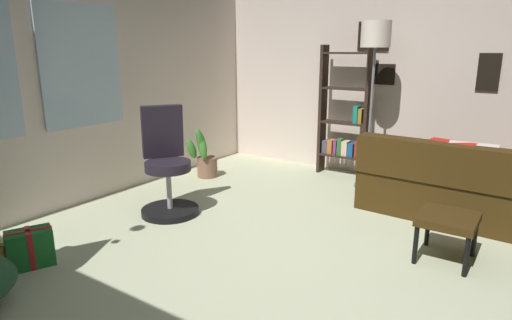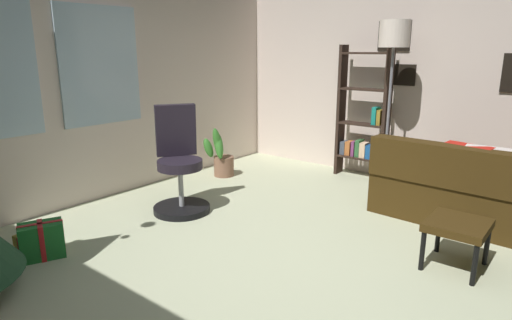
{
  "view_description": "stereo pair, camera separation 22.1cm",
  "coord_description": "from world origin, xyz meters",
  "px_view_note": "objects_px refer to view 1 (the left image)",
  "views": [
    {
      "loc": [
        -2.57,
        -1.4,
        1.58
      ],
      "look_at": [
        -0.28,
        0.14,
        0.87
      ],
      "focal_mm": 30.42,
      "sensor_mm": 36.0,
      "label": 1
    },
    {
      "loc": [
        -2.43,
        -1.57,
        1.58
      ],
      "look_at": [
        -0.28,
        0.14,
        0.87
      ],
      "focal_mm": 30.42,
      "sensor_mm": 36.0,
      "label": 2
    }
  ],
  "objects_px": {
    "bookshelf": "(345,120)",
    "couch": "(477,188)",
    "gift_box_gold": "(22,254)",
    "footstool": "(448,222)",
    "gift_box_green": "(30,248)",
    "floor_lamp": "(375,50)",
    "potted_plant": "(204,159)",
    "office_chair": "(167,172)"
  },
  "relations": [
    {
      "from": "gift_box_green",
      "to": "floor_lamp",
      "type": "height_order",
      "value": "floor_lamp"
    },
    {
      "from": "potted_plant",
      "to": "couch",
      "type": "bearing_deg",
      "value": -80.68
    },
    {
      "from": "gift_box_green",
      "to": "floor_lamp",
      "type": "bearing_deg",
      "value": -23.41
    },
    {
      "from": "bookshelf",
      "to": "floor_lamp",
      "type": "xyz_separation_m",
      "value": [
        -0.33,
        -0.44,
        0.86
      ]
    },
    {
      "from": "footstool",
      "to": "bookshelf",
      "type": "xyz_separation_m",
      "value": [
        1.75,
        1.58,
        0.4
      ]
    },
    {
      "from": "couch",
      "to": "bookshelf",
      "type": "relative_size",
      "value": 1.2
    },
    {
      "from": "gift_box_gold",
      "to": "floor_lamp",
      "type": "distance_m",
      "value": 3.9
    },
    {
      "from": "bookshelf",
      "to": "floor_lamp",
      "type": "relative_size",
      "value": 0.87
    },
    {
      "from": "footstool",
      "to": "office_chair",
      "type": "bearing_deg",
      "value": 100.44
    },
    {
      "from": "gift_box_green",
      "to": "gift_box_gold",
      "type": "xyz_separation_m",
      "value": [
        -0.04,
        0.06,
        -0.05
      ]
    },
    {
      "from": "gift_box_gold",
      "to": "bookshelf",
      "type": "xyz_separation_m",
      "value": [
        3.62,
        -1.03,
        0.62
      ]
    },
    {
      "from": "couch",
      "to": "potted_plant",
      "type": "height_order",
      "value": "couch"
    },
    {
      "from": "couch",
      "to": "gift_box_green",
      "type": "height_order",
      "value": "couch"
    },
    {
      "from": "floor_lamp",
      "to": "gift_box_green",
      "type": "bearing_deg",
      "value": 156.59
    },
    {
      "from": "gift_box_green",
      "to": "floor_lamp",
      "type": "relative_size",
      "value": 0.19
    },
    {
      "from": "gift_box_green",
      "to": "gift_box_gold",
      "type": "bearing_deg",
      "value": 120.73
    },
    {
      "from": "gift_box_gold",
      "to": "office_chair",
      "type": "xyz_separation_m",
      "value": [
        1.41,
        -0.12,
        0.32
      ]
    },
    {
      "from": "footstool",
      "to": "floor_lamp",
      "type": "xyz_separation_m",
      "value": [
        1.42,
        1.14,
        1.26
      ]
    },
    {
      "from": "footstool",
      "to": "floor_lamp",
      "type": "relative_size",
      "value": 0.24
    },
    {
      "from": "gift_box_gold",
      "to": "footstool",
      "type": "bearing_deg",
      "value": -54.47
    },
    {
      "from": "office_chair",
      "to": "potted_plant",
      "type": "relative_size",
      "value": 1.62
    },
    {
      "from": "gift_box_gold",
      "to": "potted_plant",
      "type": "bearing_deg",
      "value": 8.26
    },
    {
      "from": "gift_box_green",
      "to": "office_chair",
      "type": "xyz_separation_m",
      "value": [
        1.37,
        -0.06,
        0.28
      ]
    },
    {
      "from": "footstool",
      "to": "gift_box_gold",
      "type": "xyz_separation_m",
      "value": [
        -1.87,
        2.61,
        -0.22
      ]
    },
    {
      "from": "bookshelf",
      "to": "potted_plant",
      "type": "bearing_deg",
      "value": 127.92
    },
    {
      "from": "office_chair",
      "to": "floor_lamp",
      "type": "bearing_deg",
      "value": -35.59
    },
    {
      "from": "bookshelf",
      "to": "couch",
      "type": "bearing_deg",
      "value": -109.86
    },
    {
      "from": "footstool",
      "to": "bookshelf",
      "type": "bearing_deg",
      "value": 42.1
    },
    {
      "from": "bookshelf",
      "to": "footstool",
      "type": "bearing_deg",
      "value": -137.9
    },
    {
      "from": "gift_box_green",
      "to": "potted_plant",
      "type": "bearing_deg",
      "value": 9.79
    },
    {
      "from": "gift_box_gold",
      "to": "potted_plant",
      "type": "relative_size",
      "value": 0.35
    },
    {
      "from": "gift_box_gold",
      "to": "bookshelf",
      "type": "relative_size",
      "value": 0.14
    },
    {
      "from": "gift_box_green",
      "to": "floor_lamp",
      "type": "distance_m",
      "value": 3.82
    },
    {
      "from": "gift_box_gold",
      "to": "potted_plant",
      "type": "height_order",
      "value": "potted_plant"
    },
    {
      "from": "couch",
      "to": "gift_box_green",
      "type": "xyz_separation_m",
      "value": [
        -2.99,
        2.6,
        -0.13
      ]
    },
    {
      "from": "couch",
      "to": "floor_lamp",
      "type": "xyz_separation_m",
      "value": [
        0.26,
        1.2,
        1.3
      ]
    },
    {
      "from": "gift_box_gold",
      "to": "floor_lamp",
      "type": "height_order",
      "value": "floor_lamp"
    },
    {
      "from": "couch",
      "to": "bookshelf",
      "type": "distance_m",
      "value": 1.79
    },
    {
      "from": "potted_plant",
      "to": "gift_box_green",
      "type": "bearing_deg",
      "value": -170.21
    },
    {
      "from": "footstool",
      "to": "gift_box_green",
      "type": "relative_size",
      "value": 1.21
    },
    {
      "from": "gift_box_green",
      "to": "bookshelf",
      "type": "distance_m",
      "value": 3.76
    },
    {
      "from": "gift_box_green",
      "to": "office_chair",
      "type": "bearing_deg",
      "value": -2.57
    }
  ]
}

